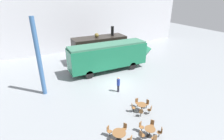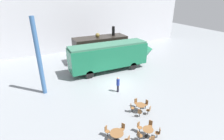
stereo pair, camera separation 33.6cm
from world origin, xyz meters
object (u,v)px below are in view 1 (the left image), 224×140
at_px(steam_locomotive, 100,46).
at_px(cafe_chair_0, 142,135).
at_px(cafe_table_far, 119,134).
at_px(cafe_table_near, 150,130).
at_px(streamlined_locomotive, 113,55).
at_px(cafe_table_mid, 142,106).
at_px(visitor_person, 118,84).

xyz_separation_m(steam_locomotive, cafe_chair_0, (-3.75, -16.46, -1.85)).
xyz_separation_m(steam_locomotive, cafe_table_far, (-5.21, -15.74, -1.77)).
distance_m(steam_locomotive, cafe_table_near, 16.78).
xyz_separation_m(streamlined_locomotive, cafe_chair_0, (-4.10, -12.45, -1.70)).
bearing_deg(cafe_table_far, streamlined_locomotive, 64.63).
relative_size(cafe_table_near, cafe_table_mid, 0.95).
distance_m(cafe_table_far, cafe_chair_0, 1.63).
height_order(cafe_table_mid, cafe_chair_0, cafe_chair_0).
relative_size(steam_locomotive, cafe_chair_0, 9.27).
relative_size(steam_locomotive, cafe_table_far, 8.09).
height_order(steam_locomotive, cafe_table_far, steam_locomotive).
bearing_deg(cafe_table_far, cafe_table_near, -16.85).
xyz_separation_m(cafe_table_far, visitor_person, (3.25, 6.08, 0.36)).
bearing_deg(steam_locomotive, visitor_person, -101.44).
distance_m(cafe_table_far, visitor_person, 6.90).
relative_size(steam_locomotive, streamlined_locomotive, 0.64).
relative_size(cafe_table_mid, cafe_table_far, 0.85).
bearing_deg(cafe_table_near, cafe_chair_0, -176.26).
xyz_separation_m(streamlined_locomotive, cafe_table_mid, (-2.10, -9.64, -1.62)).
distance_m(cafe_table_mid, visitor_person, 4.02).
distance_m(cafe_table_near, visitor_person, 6.84).
bearing_deg(visitor_person, steam_locomotive, 78.56).
bearing_deg(cafe_table_mid, cafe_chair_0, -125.41).
bearing_deg(steam_locomotive, cafe_chair_0, -102.83).
bearing_deg(visitor_person, streamlined_locomotive, 67.80).
distance_m(streamlined_locomotive, cafe_table_near, 12.94).
height_order(cafe_table_near, cafe_table_mid, cafe_table_mid).
bearing_deg(streamlined_locomotive, steam_locomotive, 94.97).
height_order(cafe_table_far, visitor_person, visitor_person).
bearing_deg(cafe_table_near, visitor_person, 81.40).
xyz_separation_m(cafe_table_mid, cafe_table_far, (-3.46, -2.08, 0.01)).
relative_size(cafe_table_near, visitor_person, 0.46).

